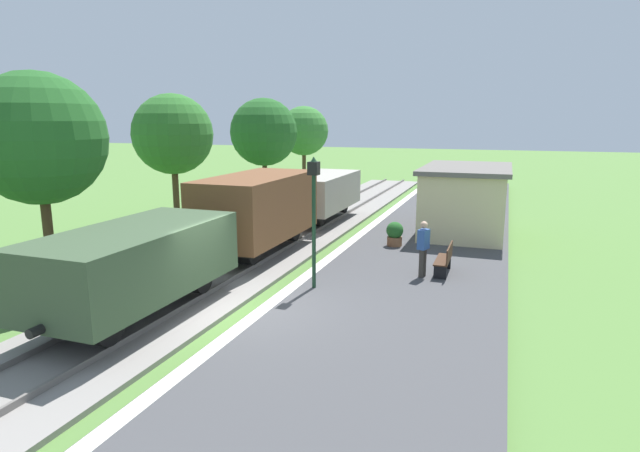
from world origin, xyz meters
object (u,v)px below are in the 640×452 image
object	(u,v)px
person_waiting	(423,247)
tree_trackside_mid	(38,139)
bench_down_platform	(471,203)
tree_field_distant	(304,131)
potted_planter	(395,233)
tree_trackside_far	(173,135)
station_hut	(465,199)
lamp_post_near	(314,199)
freight_train	(258,216)
bench_near_hut	(445,259)
tree_field_left	(264,132)

from	to	relation	value
person_waiting	tree_trackside_mid	distance (m)	11.44
bench_down_platform	tree_field_distant	distance (m)	14.85
potted_planter	tree_trackside_far	distance (m)	10.74
bench_down_platform	tree_field_distant	size ratio (longest dim) A/B	0.25
potted_planter	tree_field_distant	size ratio (longest dim) A/B	0.16
station_hut	tree_trackside_mid	bearing A→B (deg)	-134.08
lamp_post_near	tree_field_distant	distance (m)	23.77
person_waiting	tree_trackside_mid	bearing A→B (deg)	40.61
person_waiting	tree_field_distant	world-z (taller)	tree_field_distant
tree_trackside_far	tree_trackside_mid	bearing A→B (deg)	-79.57
freight_train	tree_trackside_far	size ratio (longest dim) A/B	3.20
potted_planter	bench_near_hut	bearing A→B (deg)	-54.22
lamp_post_near	tree_trackside_mid	world-z (taller)	tree_trackside_mid
bench_down_platform	person_waiting	world-z (taller)	person_waiting
freight_train	tree_field_distant	bearing A→B (deg)	106.52
tree_trackside_far	potted_planter	bearing A→B (deg)	-3.76
bench_near_hut	potted_planter	xyz separation A→B (m)	(-2.21, 3.06, 0.00)
station_hut	tree_trackside_far	distance (m)	12.95
bench_near_hut	tree_field_left	world-z (taller)	tree_field_left
bench_down_platform	lamp_post_near	world-z (taller)	lamp_post_near
bench_near_hut	freight_train	bearing A→B (deg)	174.08
lamp_post_near	tree_trackside_mid	xyz separation A→B (m)	(-7.43, -2.07, 1.59)
bench_near_hut	tree_trackside_mid	distance (m)	12.31
person_waiting	potted_planter	bearing A→B (deg)	-47.70
bench_near_hut	lamp_post_near	distance (m)	4.73
tree_trackside_far	station_hut	bearing A→B (deg)	12.59
tree_field_left	tree_field_distant	distance (m)	7.06
potted_planter	tree_trackside_mid	xyz separation A→B (m)	(-8.56, -7.75, 3.67)
freight_train	station_hut	xyz separation A→B (m)	(6.80, 5.79, 0.15)
bench_near_hut	tree_trackside_far	xyz separation A→B (m)	(-12.32, 3.73, 3.56)
freight_train	lamp_post_near	size ratio (longest dim) A/B	5.24
potted_planter	person_waiting	bearing A→B (deg)	-66.04
station_hut	potted_planter	bearing A→B (deg)	-123.46
tree_trackside_mid	tree_field_left	world-z (taller)	tree_trackside_mid
tree_trackside_mid	potted_planter	bearing A→B (deg)	42.15
tree_field_left	tree_field_distant	world-z (taller)	tree_field_left
station_hut	bench_near_hut	world-z (taller)	station_hut
tree_trackside_mid	tree_field_distant	xyz separation A→B (m)	(-1.51, 24.05, -0.28)
freight_train	bench_near_hut	world-z (taller)	freight_train
freight_train	potted_planter	size ratio (longest dim) A/B	21.18
person_waiting	bench_near_hut	bearing A→B (deg)	-120.94
station_hut	tree_trackside_far	world-z (taller)	tree_trackside_far
bench_near_hut	tree_field_distant	bearing A→B (deg)	122.38
bench_near_hut	tree_field_left	distance (m)	17.56
tree_trackside_mid	tree_trackside_far	distance (m)	8.56
lamp_post_near	tree_field_distant	size ratio (longest dim) A/B	0.63
person_waiting	tree_trackside_far	world-z (taller)	tree_trackside_far
station_hut	tree_field_distant	size ratio (longest dim) A/B	0.99
lamp_post_near	tree_trackside_far	distance (m)	11.10
person_waiting	lamp_post_near	size ratio (longest dim) A/B	0.46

